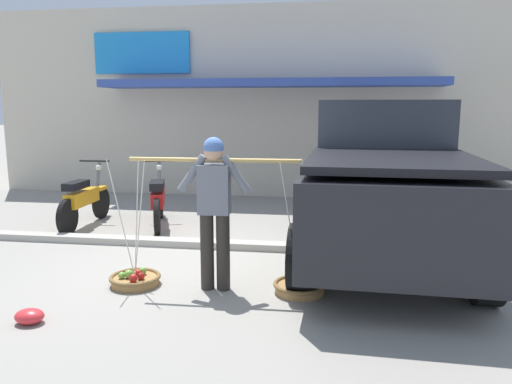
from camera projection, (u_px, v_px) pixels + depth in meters
ground_plane at (206, 263)px, 6.45m from camera, size 90.00×90.00×0.00m
sidewalk_curb at (218, 244)px, 7.12m from camera, size 20.00×0.24×0.10m
fruit_vendor at (214, 203)px, 5.35m from camera, size 1.88×0.22×1.70m
fruit_basket_left_side at (135, 278)px, 5.62m from camera, size 0.58×0.58×1.45m
fruit_basket_right_side at (300, 286)px, 5.39m from camera, size 0.58×0.58×1.45m
motorcycle_nearest_shop at (84, 200)px, 8.32m from camera, size 0.54×1.82×1.09m
motorcycle_second_in_row at (158, 200)px, 8.34m from camera, size 0.70×1.76×1.09m
parked_truck at (383, 180)px, 6.65m from camera, size 2.29×4.77×2.10m
storefront_building at (282, 103)px, 13.25m from camera, size 13.00×6.00×4.20m
plastic_litter_bag at (29, 316)px, 4.63m from camera, size 0.28×0.22×0.14m
wooden_crate at (325, 209)px, 9.00m from camera, size 0.44×0.36×0.32m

